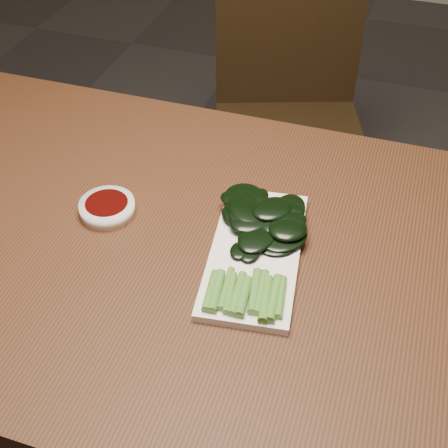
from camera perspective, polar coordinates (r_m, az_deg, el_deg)
table at (r=1.08m, az=-2.00°, el=-4.63°), size 1.40×0.80×0.75m
chair_far at (r=1.86m, az=5.96°, el=10.33°), size 0.54×0.54×0.89m
sauce_bowl at (r=1.10m, az=-10.63°, el=1.48°), size 0.10×0.10×0.02m
serving_plate at (r=1.01m, az=2.87°, el=-2.70°), size 0.18×0.32×0.01m
gai_lan at (r=1.02m, az=3.50°, el=-0.56°), size 0.18×0.30×0.03m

